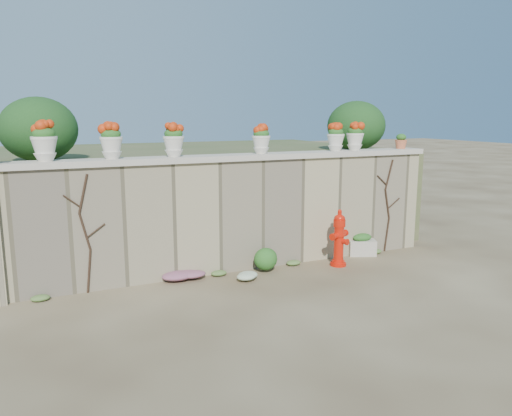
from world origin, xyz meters
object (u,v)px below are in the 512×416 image
urn_pot_0 (44,142)px  terracotta_pot (401,142)px  fire_hydrant (339,238)px  planter_box (362,245)px

urn_pot_0 → terracotta_pot: 6.84m
fire_hydrant → urn_pot_0: size_ratio=1.76×
fire_hydrant → terracotta_pot: size_ratio=3.59×
fire_hydrant → planter_box: bearing=2.1°
urn_pot_0 → fire_hydrant: bearing=-7.6°
planter_box → terracotta_pot: terracotta_pot is taller
planter_box → urn_pot_0: size_ratio=1.01×
fire_hydrant → terracotta_pot: terracotta_pot is taller
planter_box → urn_pot_0: bearing=-159.5°
fire_hydrant → urn_pot_0: bearing=148.5°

